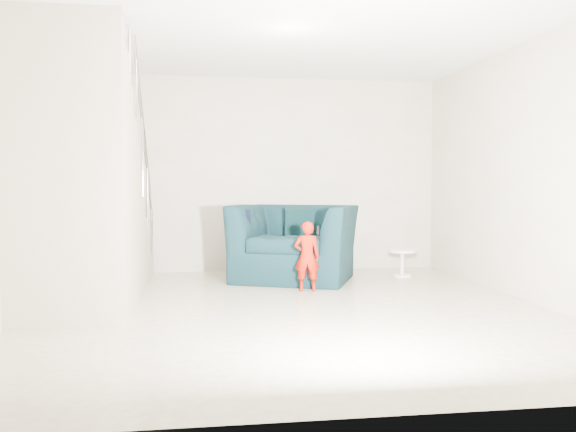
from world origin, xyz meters
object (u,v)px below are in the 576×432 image
object	(u,v)px
armchair	(294,242)
side_table	(402,258)
staircase	(86,211)
toddler	(307,256)

from	to	relation	value
armchair	side_table	bearing A→B (deg)	25.56
armchair	staircase	bearing A→B (deg)	-127.89
armchair	toddler	size ratio (longest dim) A/B	1.84
armchair	staircase	world-z (taller)	staircase
staircase	toddler	bearing A→B (deg)	11.04
armchair	side_table	xyz separation A→B (m)	(1.46, 0.07, -0.24)
toddler	staircase	bearing A→B (deg)	18.66
toddler	side_table	world-z (taller)	toddler
toddler	staircase	size ratio (longest dim) A/B	0.22
staircase	armchair	bearing A→B (deg)	29.31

